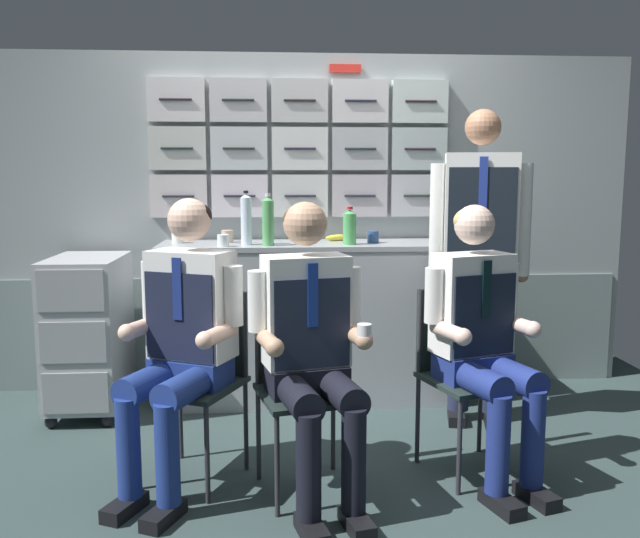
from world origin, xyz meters
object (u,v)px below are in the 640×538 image
Objects in this scene: crew_member_center at (311,338)px; crew_member_standing at (479,237)px; crew_member_near_trolley at (482,331)px; folding_chair_center at (301,369)px; snack_banana at (338,238)px; folding_chair_left at (202,362)px; espresso_cup_small at (227,236)px; sparkling_bottle_green at (350,227)px; service_trolley at (89,330)px; crew_member_left at (182,330)px; folding_chair_near_trolley at (461,357)px.

crew_member_standing is at bearing 41.54° from crew_member_center.
crew_member_center reaches higher than crew_member_near_trolley.
folding_chair_center is 4.97× the size of snack_banana.
folding_chair_left and folding_chair_center have the same top height.
espresso_cup_small is (0.06, 1.09, 0.49)m from folding_chair_left.
folding_chair_left is at bearing -159.09° from crew_member_standing.
folding_chair_left is 0.68× the size of crew_member_near_trolley.
espresso_cup_small is (-1.22, 1.25, 0.32)m from crew_member_near_trolley.
folding_chair_center is 1.25m from sparkling_bottle_green.
crew_member_standing is at bearing -8.09° from service_trolley.
crew_member_center is (0.04, -0.16, 0.18)m from folding_chair_center.
espresso_cup_small is 0.44× the size of snack_banana.
crew_member_standing is at bearing 34.99° from folding_chair_center.
espresso_cup_small is (-0.44, 1.40, 0.31)m from crew_member_center.
sparkling_bottle_green is at bearing 114.10° from crew_member_near_trolley.
crew_member_left is 1.34m from crew_member_near_trolley.
folding_chair_left is 0.25m from crew_member_left.
folding_chair_left is 1.22m from folding_chair_near_trolley.
snack_banana is (-0.73, 0.58, -0.05)m from crew_member_standing.
snack_banana reaches higher than folding_chair_left.
crew_member_standing is 1.51m from espresso_cup_small.
sparkling_bottle_green is (1.54, 0.04, 0.59)m from service_trolley.
crew_member_center is at bearing -157.67° from folding_chair_near_trolley.
folding_chair_near_trolley is (1.22, -0.01, 0.00)m from folding_chair_left.
crew_member_near_trolley is 5.58× the size of sparkling_bottle_green.
snack_banana reaches higher than folding_chair_near_trolley.
espresso_cup_small is at bearing -175.53° from snack_banana.
crew_member_standing is at bearing 20.91° from folding_chair_left.
snack_banana is at bearing 80.21° from crew_member_center.
folding_chair_center is (1.20, -1.03, 0.04)m from service_trolley.
crew_member_near_trolley is 0.72× the size of crew_member_standing.
service_trolley is 12.25× the size of espresso_cup_small.
folding_chair_left is 3.79× the size of sparkling_bottle_green.
crew_member_left is 1.31m from folding_chair_near_trolley.
folding_chair_center is 0.78m from folding_chair_near_trolley.
service_trolley is 1.60m from snack_banana.
folding_chair_left is 1.20m from espresso_cup_small.
snack_banana is at bearing 102.08° from sparkling_bottle_green.
crew_member_standing is at bearing -27.41° from sparkling_bottle_green.
folding_chair_near_trolley is 0.23m from crew_member_near_trolley.
folding_chair_center is 0.83m from crew_member_near_trolley.
crew_member_left is at bearing 163.90° from crew_member_center.
folding_chair_left is 1.66m from crew_member_standing.
crew_member_standing is (1.47, 0.56, 0.52)m from folding_chair_left.
crew_member_center is at bearing -16.10° from crew_member_left.
snack_banana is (-0.53, 1.31, 0.30)m from crew_member_near_trolley.
crew_member_left is at bearing -129.03° from sparkling_bottle_green.
crew_member_left is 1.51× the size of folding_chair_center.
crew_member_center is 17.06× the size of espresso_cup_small.
service_trolley is 5.34× the size of snack_banana.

